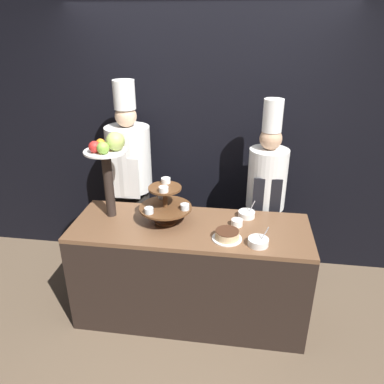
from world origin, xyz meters
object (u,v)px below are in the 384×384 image
at_px(fruit_pedestal, 109,157).
at_px(cup_white, 237,223).
at_px(serving_bowl_near, 258,242).
at_px(chef_left, 130,176).
at_px(serving_bowl_far, 247,214).
at_px(cake_round, 227,235).
at_px(chef_center_left, 266,191).
at_px(tiered_stand, 165,203).

bearing_deg(fruit_pedestal, cup_white, -1.73).
xyz_separation_m(serving_bowl_near, chef_left, (-1.17, 0.77, 0.13)).
relative_size(fruit_pedestal, serving_bowl_near, 4.59).
bearing_deg(serving_bowl_near, fruit_pedestal, 166.09).
bearing_deg(serving_bowl_far, fruit_pedestal, -173.58).
xyz_separation_m(cake_round, cup_white, (0.07, 0.21, -0.01)).
bearing_deg(chef_center_left, tiered_stand, -146.74).
xyz_separation_m(tiered_stand, fruit_pedestal, (-0.45, 0.05, 0.34)).
bearing_deg(serving_bowl_near, serving_bowl_far, 101.95).
relative_size(cake_round, chef_center_left, 0.13).
distance_m(fruit_pedestal, chef_left, 0.59).
bearing_deg(cake_round, tiered_stand, 159.15).
xyz_separation_m(fruit_pedestal, chef_left, (0.00, 0.48, -0.35)).
bearing_deg(chef_left, chef_center_left, 0.00).
distance_m(cake_round, serving_bowl_near, 0.23).
bearing_deg(cup_white, chef_center_left, 64.83).
relative_size(cake_round, serving_bowl_near, 1.44).
bearing_deg(chef_center_left, serving_bowl_near, -95.80).
relative_size(fruit_pedestal, serving_bowl_far, 4.67).
relative_size(cup_white, chef_left, 0.05).
distance_m(fruit_pedestal, serving_bowl_near, 1.31).
xyz_separation_m(tiered_stand, cake_round, (0.50, -0.19, -0.13)).
distance_m(tiered_stand, serving_bowl_near, 0.78).
bearing_deg(chef_center_left, fruit_pedestal, -159.14).
bearing_deg(tiered_stand, cup_white, 1.99).
relative_size(serving_bowl_far, chef_left, 0.08).
distance_m(tiered_stand, chef_left, 0.69).
distance_m(tiered_stand, serving_bowl_far, 0.68).
xyz_separation_m(cup_white, serving_bowl_near, (0.16, -0.26, 0.00)).
bearing_deg(chef_left, cup_white, -26.71).
bearing_deg(cake_round, serving_bowl_far, 69.02).
bearing_deg(chef_left, serving_bowl_far, -18.16).
bearing_deg(fruit_pedestal, chef_left, 89.50).
bearing_deg(cake_round, cup_white, 72.57).
bearing_deg(chef_center_left, cup_white, -115.17).
relative_size(fruit_pedestal, cup_white, 7.83).
relative_size(cup_white, serving_bowl_near, 0.59).
height_order(fruit_pedestal, cup_white, fruit_pedestal).
relative_size(tiered_stand, fruit_pedestal, 0.59).
height_order(cake_round, serving_bowl_far, serving_bowl_far).
bearing_deg(cup_white, tiered_stand, -178.01).
bearing_deg(tiered_stand, serving_bowl_far, 15.12).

